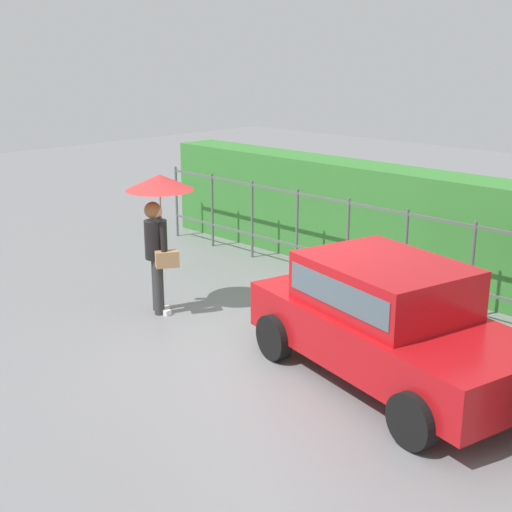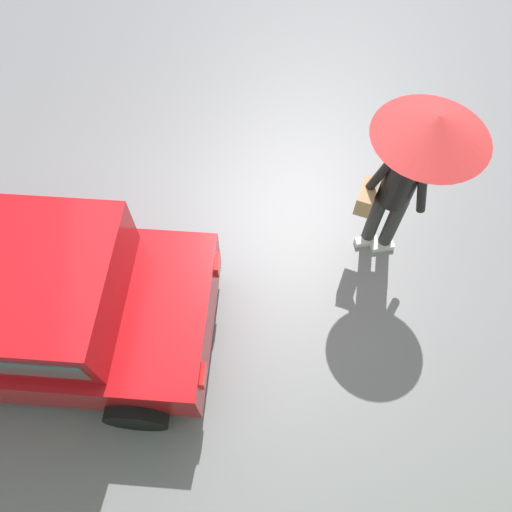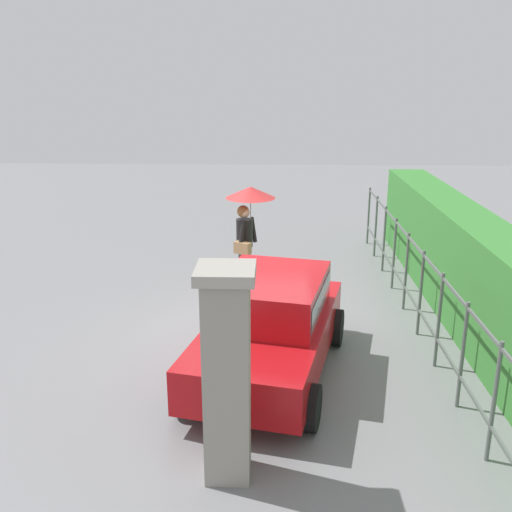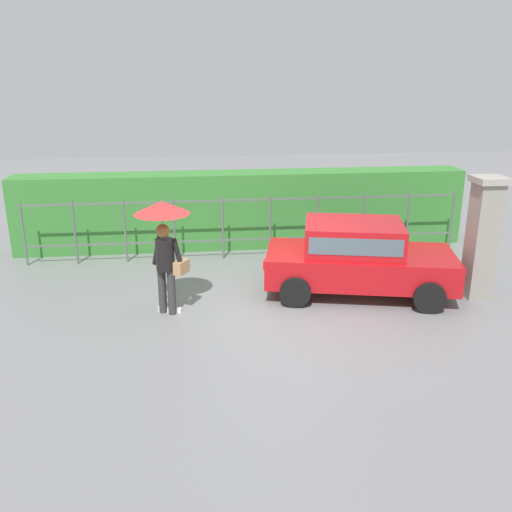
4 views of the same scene
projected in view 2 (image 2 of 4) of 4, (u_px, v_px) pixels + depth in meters
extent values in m
plane|color=slate|center=(193.00, 267.00, 5.47)|extent=(40.00, 40.00, 0.00)
cube|color=#B71116|center=(20.00, 310.00, 4.58)|extent=(3.97, 2.42, 0.60)
cube|color=#B71116|center=(7.00, 283.00, 4.06)|extent=(2.17, 1.82, 0.60)
cube|color=#4C5B66|center=(6.00, 282.00, 4.04)|extent=(2.03, 1.81, 0.33)
cylinder|color=black|center=(137.00, 415.00, 4.37)|extent=(0.62, 0.31, 0.60)
cylinder|color=black|center=(167.00, 257.00, 5.19)|extent=(0.62, 0.31, 0.60)
cube|color=red|center=(202.00, 376.00, 4.12)|extent=(0.10, 0.21, 0.16)
cube|color=red|center=(217.00, 265.00, 4.66)|extent=(0.10, 0.21, 0.16)
cylinder|color=#333333|center=(392.00, 224.00, 5.25)|extent=(0.15, 0.15, 0.86)
cylinder|color=#333333|center=(374.00, 219.00, 5.29)|extent=(0.15, 0.15, 0.86)
cube|color=white|center=(383.00, 246.00, 5.56)|extent=(0.26, 0.10, 0.08)
cube|color=white|center=(366.00, 241.00, 5.60)|extent=(0.26, 0.10, 0.08)
cylinder|color=black|center=(400.00, 181.00, 4.64)|extent=(0.34, 0.34, 0.58)
sphere|color=#DBAD89|center=(413.00, 150.00, 4.27)|extent=(0.22, 0.22, 0.22)
sphere|color=olive|center=(414.00, 146.00, 4.26)|extent=(0.25, 0.25, 0.25)
cylinder|color=black|center=(422.00, 191.00, 4.54)|extent=(0.24, 0.19, 0.56)
cylinder|color=black|center=(377.00, 178.00, 4.62)|extent=(0.24, 0.19, 0.56)
cylinder|color=#B2B2B7|center=(417.00, 167.00, 4.28)|extent=(0.02, 0.02, 0.77)
cone|color=red|center=(435.00, 127.00, 3.84)|extent=(1.02, 1.02, 0.23)
cube|color=tan|center=(366.00, 197.00, 4.84)|extent=(0.31, 0.37, 0.24)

